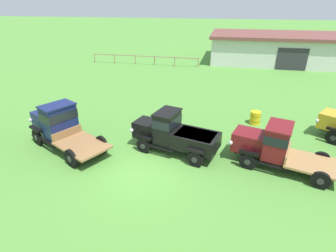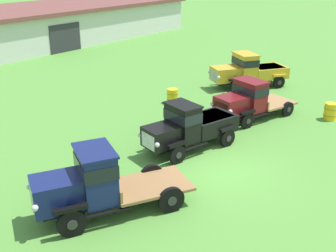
% 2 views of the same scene
% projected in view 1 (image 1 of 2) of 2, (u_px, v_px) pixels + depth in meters
% --- Properties ---
extents(ground_plane, '(240.00, 240.00, 0.00)m').
position_uv_depth(ground_plane, '(145.00, 173.00, 11.83)').
color(ground_plane, '#518E38').
extents(farm_shed, '(26.10, 10.24, 3.42)m').
position_uv_depth(farm_shed, '(318.00, 49.00, 32.25)').
color(farm_shed, silver).
rests_on(farm_shed, ground).
extents(paddock_fence, '(13.24, 0.64, 1.14)m').
position_uv_depth(paddock_fence, '(145.00, 58.00, 31.81)').
color(paddock_fence, '#997F60').
rests_on(paddock_fence, ground).
extents(vintage_truck_second_in_line, '(5.36, 3.82, 2.31)m').
position_uv_depth(vintage_truck_second_in_line, '(59.00, 124.00, 13.74)').
color(vintage_truck_second_in_line, black).
rests_on(vintage_truck_second_in_line, ground).
extents(vintage_truck_midrow_center, '(4.71, 2.69, 2.13)m').
position_uv_depth(vintage_truck_midrow_center, '(174.00, 133.00, 13.16)').
color(vintage_truck_midrow_center, black).
rests_on(vintage_truck_midrow_center, ground).
extents(vintage_truck_far_side, '(5.03, 2.99, 2.07)m').
position_uv_depth(vintage_truck_far_side, '(272.00, 144.00, 12.06)').
color(vintage_truck_far_side, black).
rests_on(vintage_truck_far_side, ground).
extents(oil_drum_near_fence, '(0.66, 0.66, 0.83)m').
position_uv_depth(oil_drum_near_fence, '(255.00, 118.00, 16.43)').
color(oil_drum_near_fence, gold).
rests_on(oil_drum_near_fence, ground).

